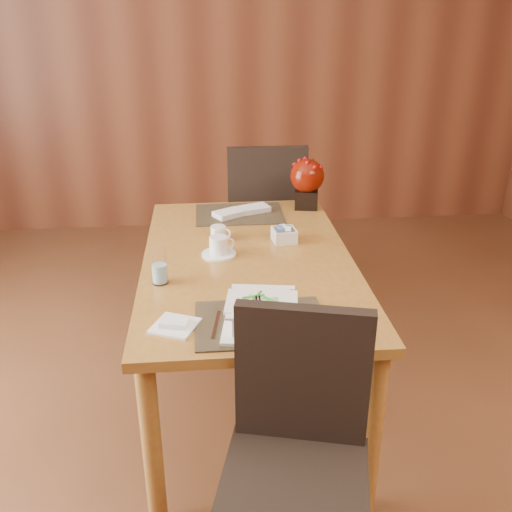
{
  "coord_description": "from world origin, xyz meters",
  "views": [
    {
      "loc": [
        -0.17,
        -1.64,
        1.77
      ],
      "look_at": [
        0.01,
        0.35,
        0.87
      ],
      "focal_mm": 40.0,
      "sensor_mm": 36.0,
      "label": 1
    }
  ],
  "objects": [
    {
      "name": "ground",
      "position": [
        0.0,
        0.0,
        0.0
      ],
      "size": [
        6.0,
        6.0,
        0.0
      ],
      "primitive_type": "plane",
      "color": "brown",
      "rests_on": "ground"
    },
    {
      "name": "far_chair",
      "position": [
        0.18,
        1.6,
        0.58
      ],
      "size": [
        0.48,
        0.48,
        1.02
      ],
      "rotation": [
        0.0,
        0.0,
        3.14
      ],
      "color": "black",
      "rests_on": "ground"
    },
    {
      "name": "soup_setting",
      "position": [
        0.0,
        0.02,
        0.8
      ],
      "size": [
        0.29,
        0.29,
        0.1
      ],
      "rotation": [
        0.0,
        0.0,
        -0.15
      ],
      "color": "white",
      "rests_on": "dining_table"
    },
    {
      "name": "back_wall",
      "position": [
        0.0,
        3.0,
        1.4
      ],
      "size": [
        5.0,
        0.02,
        2.8
      ],
      "primitive_type": "cube",
      "color": "brown",
      "rests_on": "ground"
    },
    {
      "name": "creamer_jug",
      "position": [
        -0.12,
        0.82,
        0.78
      ],
      "size": [
        0.12,
        0.12,
        0.07
      ],
      "primitive_type": null,
      "rotation": [
        0.0,
        0.0,
        -0.4
      ],
      "color": "white",
      "rests_on": "dining_table"
    },
    {
      "name": "dining_table",
      "position": [
        0.0,
        0.6,
        0.65
      ],
      "size": [
        0.9,
        1.5,
        0.75
      ],
      "color": "#A46F2D",
      "rests_on": "ground"
    },
    {
      "name": "bread_plate",
      "position": [
        -0.29,
        0.05,
        0.75
      ],
      "size": [
        0.19,
        0.19,
        0.01
      ],
      "primitive_type": "cube",
      "rotation": [
        0.0,
        0.0,
        -0.42
      ],
      "color": "white",
      "rests_on": "dining_table"
    },
    {
      "name": "placemat_near",
      "position": [
        0.0,
        0.05,
        0.75
      ],
      "size": [
        0.45,
        0.33,
        0.01
      ],
      "primitive_type": "cube",
      "color": "black",
      "rests_on": "dining_table"
    },
    {
      "name": "napkins_far",
      "position": [
        0.02,
        1.15,
        0.77
      ],
      "size": [
        0.32,
        0.22,
        0.03
      ],
      "primitive_type": null,
      "rotation": [
        0.0,
        0.0,
        0.43
      ],
      "color": "white",
      "rests_on": "dining_table"
    },
    {
      "name": "water_glass",
      "position": [
        -0.36,
        0.39,
        0.82
      ],
      "size": [
        0.07,
        0.07,
        0.15
      ],
      "primitive_type": "cylinder",
      "rotation": [
        0.0,
        0.0,
        -0.17
      ],
      "color": "silver",
      "rests_on": "dining_table"
    },
    {
      "name": "sugar_caddy",
      "position": [
        0.18,
        0.77,
        0.78
      ],
      "size": [
        0.12,
        0.12,
        0.06
      ],
      "primitive_type": "cube",
      "rotation": [
        0.0,
        0.0,
        0.13
      ],
      "color": "white",
      "rests_on": "dining_table"
    },
    {
      "name": "berry_decor",
      "position": [
        0.36,
        1.23,
        0.9
      ],
      "size": [
        0.18,
        0.18,
        0.26
      ],
      "rotation": [
        0.0,
        0.0,
        -0.18
      ],
      "color": "black",
      "rests_on": "dining_table"
    },
    {
      "name": "placemat_far",
      "position": [
        0.0,
        1.15,
        0.75
      ],
      "size": [
        0.45,
        0.33,
        0.01
      ],
      "primitive_type": "cube",
      "color": "black",
      "rests_on": "dining_table"
    },
    {
      "name": "coffee_cup",
      "position": [
        -0.12,
        0.64,
        0.79
      ],
      "size": [
        0.15,
        0.15,
        0.09
      ],
      "rotation": [
        0.0,
        0.0,
        0.2
      ],
      "color": "white",
      "rests_on": "dining_table"
    },
    {
      "name": "near_chair",
      "position": [
        0.08,
        -0.31,
        0.53
      ],
      "size": [
        0.53,
        0.54,
        0.95
      ],
      "rotation": [
        0.0,
        0.0,
        -0.25
      ],
      "color": "black",
      "rests_on": "ground"
    }
  ]
}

